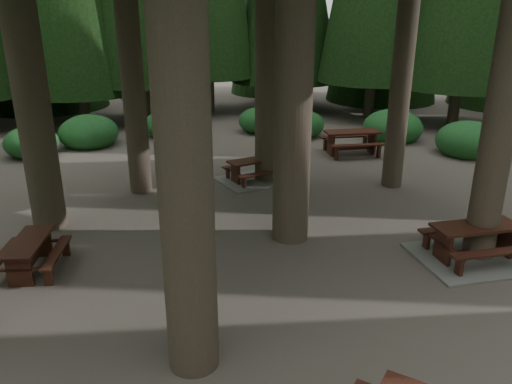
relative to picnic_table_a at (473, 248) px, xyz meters
name	(u,v)px	position (x,y,z in m)	size (l,w,h in m)	color
ground	(264,247)	(-3.75, 2.56, -0.28)	(80.00, 80.00, 0.00)	#534B43
picnic_table_a	(473,248)	(0.00, 0.00, 0.00)	(2.77, 2.48, 0.80)	gray
picnic_table_b	(29,251)	(-8.55, 3.79, 0.18)	(1.78, 1.94, 0.68)	#371610
picnic_table_c	(254,174)	(-1.85, 6.85, -0.05)	(2.14, 1.80, 0.70)	gray
picnic_table_d	(352,139)	(2.81, 7.98, 0.30)	(2.40, 2.14, 0.87)	#371610
shrub_ring	(275,214)	(-3.05, 3.31, 0.12)	(23.86, 24.64, 1.49)	#1F5B29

